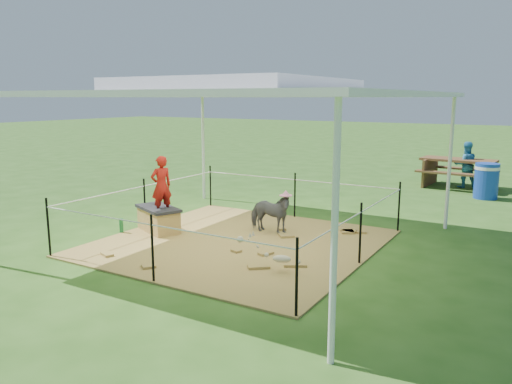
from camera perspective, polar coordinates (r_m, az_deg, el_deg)
The scene contains 14 objects.
ground at distance 9.05m, azimuth -1.95°, elevation -5.91°, with size 90.00×90.00×0.00m, color #2D5919.
hay_patch at distance 9.04m, azimuth -1.95°, elevation -5.82°, with size 4.60×4.60×0.03m, color brown.
canopy_tent at distance 8.67m, azimuth -2.07°, elevation 11.40°, with size 6.30×6.30×2.90m.
rope_fence at distance 8.88m, azimuth -1.98°, elevation -1.93°, with size 4.54×4.54×1.00m.
straw_bale at distance 9.90m, azimuth -11.07°, elevation -3.18°, with size 0.96×0.48×0.43m, color #AC823E.
dark_cloth at distance 9.84m, azimuth -11.12°, elevation -1.83°, with size 1.02×0.53×0.05m, color black.
woman at distance 9.67m, azimuth -10.79°, elevation 1.28°, with size 0.42×0.28×1.15m, color #A91710.
green_bottle at distance 9.98m, azimuth -15.14°, elevation -3.72°, with size 0.07×0.07×0.27m, color #17672F.
pony at distance 9.53m, azimuth 1.57°, elevation -2.44°, with size 0.42×0.92×0.77m, color #49484D.
pink_hat at distance 9.44m, azimuth 1.59°, elevation 0.17°, with size 0.24×0.24×0.11m, color pink.
foal at distance 7.47m, azimuth 2.96°, elevation -7.45°, with size 0.83×0.46×0.46m, color #C3B48F, non-canonical shape.
trash_barrel at distance 14.24m, azimuth 24.83°, elevation 1.15°, with size 0.59×0.59×0.92m, color #173EAF.
picnic_table_near at distance 15.68m, azimuth 22.03°, elevation 2.01°, with size 2.03×1.47×0.85m, color brown.
distant_person at distance 15.73m, azimuth 22.82°, elevation 2.89°, with size 0.65×0.51×1.34m, color #338BC1.
Camera 1 is at (4.69, -7.29, 2.59)m, focal length 35.00 mm.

